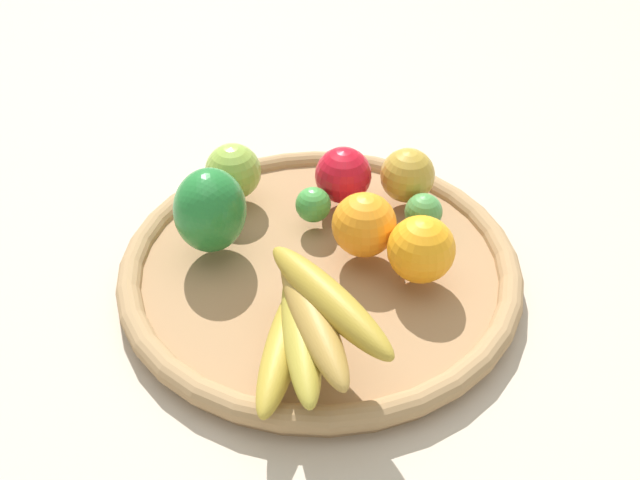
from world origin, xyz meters
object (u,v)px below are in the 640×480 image
(lime_0, at_px, (423,212))
(orange_0, at_px, (421,249))
(apple_2, at_px, (343,175))
(apple_0, at_px, (233,171))
(lime_1, at_px, (313,205))
(bell_pepper, at_px, (210,210))
(banana_bunch, at_px, (306,322))
(orange_1, at_px, (364,225))
(apple_1, at_px, (407,175))

(lime_0, height_order, orange_0, orange_0)
(apple_2, relative_size, apple_0, 1.00)
(apple_2, distance_m, lime_0, 0.11)
(lime_1, bearing_deg, bell_pepper, -12.76)
(banana_bunch, height_order, lime_0, banana_bunch)
(bell_pepper, distance_m, orange_1, 0.17)
(apple_2, xyz_separation_m, lime_1, (0.05, 0.01, -0.01))
(orange_0, bearing_deg, bell_pepper, -48.53)
(apple_0, bearing_deg, orange_1, 109.38)
(apple_2, relative_size, orange_0, 0.96)
(bell_pepper, height_order, lime_1, bell_pepper)
(orange_0, relative_size, orange_1, 1.00)
(banana_bunch, height_order, lime_1, banana_bunch)
(apple_0, xyz_separation_m, bell_pepper, (0.07, 0.07, 0.01))
(apple_2, bearing_deg, lime_1, 13.44)
(orange_0, bearing_deg, orange_1, -71.81)
(apple_2, distance_m, apple_1, 0.08)
(bell_pepper, bearing_deg, banana_bunch, -122.46)
(orange_0, xyz_separation_m, apple_0, (0.08, -0.24, -0.00))
(banana_bunch, distance_m, bell_pepper, 0.19)
(bell_pepper, bearing_deg, apple_1, -44.56)
(lime_0, relative_size, orange_0, 0.61)
(bell_pepper, relative_size, lime_1, 2.31)
(apple_0, relative_size, lime_1, 1.63)
(apple_2, bearing_deg, bell_pepper, -4.66)
(apple_0, bearing_deg, orange_0, 109.05)
(apple_2, relative_size, lime_0, 1.57)
(banana_bunch, bearing_deg, apple_2, -135.08)
(lime_0, relative_size, bell_pepper, 0.45)
(apple_0, height_order, orange_1, orange_1)
(banana_bunch, distance_m, lime_0, 0.23)
(banana_bunch, xyz_separation_m, bell_pepper, (-0.01, -0.19, 0.01))
(lime_1, bearing_deg, apple_1, 164.89)
(orange_0, distance_m, apple_0, 0.26)
(orange_0, bearing_deg, apple_2, -96.86)
(orange_1, bearing_deg, lime_0, 174.65)
(apple_2, height_order, banana_bunch, banana_bunch)
(apple_2, relative_size, apple_1, 1.04)
(orange_0, bearing_deg, apple_0, -70.95)
(apple_0, relative_size, bell_pepper, 0.70)
(banana_bunch, height_order, apple_0, banana_bunch)
(orange_0, relative_size, bell_pepper, 0.74)
(orange_0, relative_size, lime_1, 1.71)
(apple_2, relative_size, banana_bunch, 0.38)
(apple_2, xyz_separation_m, apple_0, (0.10, -0.08, -0.00))
(apple_2, xyz_separation_m, banana_bunch, (0.18, 0.18, 0.01))
(orange_0, height_order, lime_1, orange_0)
(lime_0, distance_m, lime_1, 0.13)
(lime_0, xyz_separation_m, apple_0, (0.14, -0.18, 0.01))
(apple_2, height_order, apple_1, apple_2)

